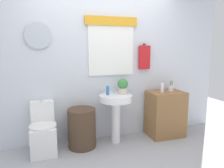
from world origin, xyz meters
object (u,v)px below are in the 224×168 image
laundry_hamper (82,128)px  wooden_cabinet (165,114)px  potted_plant (123,86)px  lotion_bottle (162,88)px  pedestal_sink (116,107)px  toilet (43,133)px  soap_bottle (108,91)px  toothbrush_cup (171,88)px

laundry_hamper → wooden_cabinet: size_ratio=0.78×
laundry_hamper → potted_plant: potted_plant is taller
wooden_cabinet → lotion_bottle: size_ratio=4.87×
pedestal_sink → lotion_bottle: lotion_bottle is taller
wooden_cabinet → potted_plant: potted_plant is taller
toilet → laundry_hamper: 0.57m
laundry_hamper → pedestal_sink: 0.63m
pedestal_sink → laundry_hamper: bearing=180.0°
laundry_hamper → wooden_cabinet: bearing=0.0°
laundry_hamper → pedestal_sink: bearing=0.0°
laundry_hamper → pedestal_sink: (0.56, 0.00, 0.29)m
toilet → pedestal_sink: size_ratio=0.96×
wooden_cabinet → toilet: bearing=179.1°
potted_plant → soap_bottle: bearing=-177.8°
potted_plant → toothbrush_cup: potted_plant is taller
toilet → laundry_hamper: (0.57, -0.03, 0.01)m
toilet → potted_plant: size_ratio=3.03×
potted_plant → wooden_cabinet: bearing=-4.4°
wooden_cabinet → soap_bottle: bearing=177.2°
soap_bottle → laundry_hamper: bearing=-173.4°
laundry_hamper → soap_bottle: soap_bottle is taller
potted_plant → toothbrush_cup: 0.89m
wooden_cabinet → soap_bottle: (-1.04, 0.05, 0.47)m
lotion_bottle → wooden_cabinet: bearing=20.8°
toilet → laundry_hamper: bearing=-3.2°
pedestal_sink → toothbrush_cup: toothbrush_cup is taller
toothbrush_cup → toilet: bearing=179.7°
toilet → potted_plant: bearing=1.3°
laundry_hamper → potted_plant: size_ratio=2.44×
pedestal_sink → potted_plant: 0.36m
laundry_hamper → toothbrush_cup: 1.67m
soap_bottle → potted_plant: bearing=2.2°
pedestal_sink → wooden_cabinet: 0.94m
toothbrush_cup → laundry_hamper: bearing=-179.3°
toothbrush_cup → wooden_cabinet: bearing=-169.2°
soap_bottle → lotion_bottle: lotion_bottle is taller
toilet → wooden_cabinet: bearing=-0.9°
potted_plant → lotion_bottle: bearing=-8.4°
potted_plant → toilet: bearing=-178.7°
soap_bottle → lotion_bottle: (0.94, -0.09, 0.01)m
wooden_cabinet → potted_plant: 0.95m
toilet → laundry_hamper: toilet is taller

